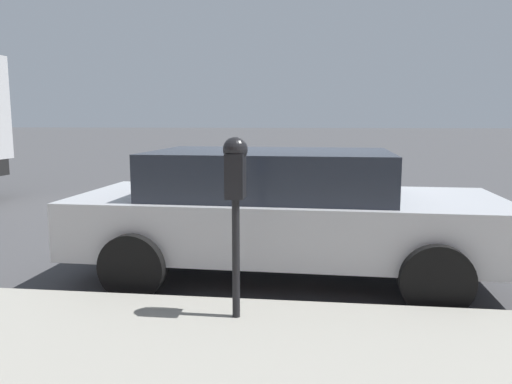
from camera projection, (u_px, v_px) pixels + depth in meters
name	position (u px, v px, depth m)	size (l,w,h in m)	color
ground_plane	(289.00, 251.00, 6.50)	(220.00, 220.00, 0.00)	#424244
parking_meter	(236.00, 181.00, 3.79)	(0.21, 0.19, 1.42)	black
car_silver	(282.00, 210.00, 5.36)	(2.09, 4.49, 1.37)	#B7BABF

